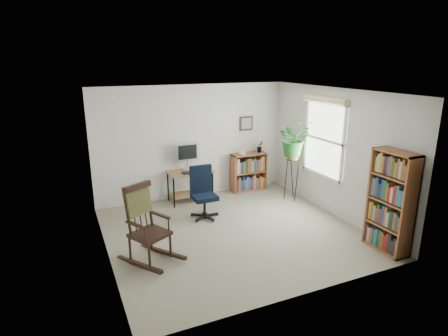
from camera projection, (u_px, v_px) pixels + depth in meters
name	position (u px, v px, depth m)	size (l,w,h in m)	color
floor	(233.00, 232.00, 6.52)	(4.20, 4.00, 0.00)	gray
ceiling	(234.00, 92.00, 5.84)	(4.20, 4.00, 0.00)	silver
wall_back	(193.00, 142.00, 7.93)	(4.20, 0.00, 2.40)	silver
wall_front	(307.00, 208.00, 4.43)	(4.20, 0.00, 2.40)	silver
wall_left	(102.00, 182.00, 5.36)	(0.00, 4.00, 2.40)	silver
wall_right	(335.00, 153.00, 7.00)	(0.00, 4.00, 2.40)	silver
window	(324.00, 140.00, 7.19)	(0.12, 1.20, 1.50)	white
desk	(190.00, 186.00, 7.84)	(0.91, 0.50, 0.66)	olive
monitor	(187.00, 157.00, 7.79)	(0.46, 0.16, 0.56)	#B4B4B8
keyboard	(192.00, 172.00, 7.64)	(0.40, 0.15, 0.03)	black
office_chair	(204.00, 193.00, 6.95)	(0.54, 0.54, 1.00)	black
rocking_chair	(149.00, 224.00, 5.42)	(0.61, 1.02, 1.18)	black
low_bookshelf	(249.00, 172.00, 8.48)	(0.81, 0.27, 0.86)	#965531
tall_bookshelf	(391.00, 202.00, 5.70)	(0.30, 0.70, 1.59)	#965531
plant_stand	(292.00, 176.00, 7.89)	(0.29, 0.29, 1.03)	black
spider_plant	(295.00, 121.00, 7.56)	(1.69, 1.88, 1.46)	#226123
potted_plant_small	(260.00, 150.00, 8.46)	(0.13, 0.24, 0.11)	#226123
framed_picture	(246.00, 123.00, 8.31)	(0.32, 0.04, 0.32)	black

